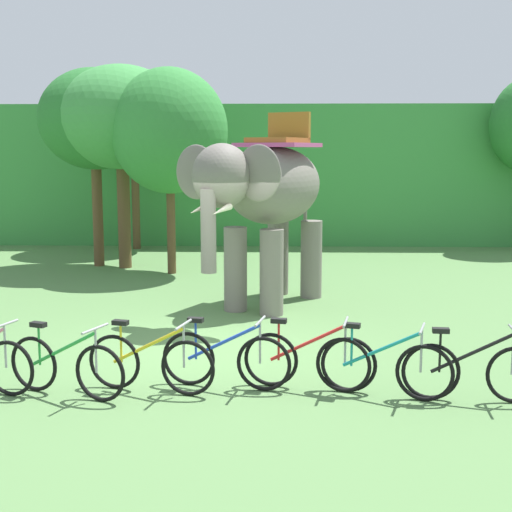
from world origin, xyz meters
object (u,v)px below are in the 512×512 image
at_px(tree_right, 121,118).
at_px(tree_center, 169,131).
at_px(tree_far_left, 134,114).
at_px(bike_yellow, 150,362).
at_px(tree_center_right, 95,120).
at_px(bike_green, 66,366).
at_px(bike_red, 309,360).
at_px(bike_black, 473,371).
at_px(bike_blue, 225,359).
at_px(elephant, 267,194).
at_px(bike_teal, 383,367).

distance_m(tree_right, tree_center, 1.62).
bearing_deg(tree_far_left, bike_yellow, -78.22).
height_order(tree_center_right, bike_green, tree_center_right).
xyz_separation_m(bike_red, bike_black, (1.96, -0.41, 0.00)).
xyz_separation_m(bike_green, bike_blue, (1.95, 0.36, 0.00)).
relative_size(tree_far_left, bike_green, 3.40).
bearing_deg(tree_far_left, bike_green, -82.65).
bearing_deg(bike_red, tree_right, 114.90).
xyz_separation_m(bike_green, bike_yellow, (1.02, 0.17, 0.00)).
bearing_deg(bike_blue, bike_yellow, -168.95).
bearing_deg(tree_center_right, tree_right, -19.61).
bearing_deg(tree_center, bike_yellow, -83.48).
bearing_deg(bike_red, bike_black, -11.76).
distance_m(elephant, bike_blue, 5.12).
bearing_deg(tree_center, bike_black, -60.93).
distance_m(tree_right, bike_red, 10.87).
xyz_separation_m(bike_red, bike_teal, (0.90, -0.26, 0.00)).
height_order(bike_red, bike_black, same).
distance_m(bike_blue, bike_teal, 1.99).
bearing_deg(bike_red, tree_center, 109.41).
xyz_separation_m(bike_yellow, bike_black, (3.96, -0.24, 0.00)).
distance_m(tree_center_right, tree_far_left, 3.30).
bearing_deg(tree_right, elephant, -50.61).
bearing_deg(bike_blue, bike_teal, -7.90).
bearing_deg(tree_center_right, bike_teal, -58.76).
relative_size(bike_red, bike_teal, 1.02).
distance_m(bike_red, bike_black, 2.00).
bearing_deg(bike_teal, bike_green, -178.77).
height_order(bike_blue, bike_teal, same).
height_order(bike_green, bike_black, same).
height_order(bike_teal, bike_black, same).
relative_size(elephant, bike_black, 2.42).
distance_m(bike_teal, bike_black, 1.07).
height_order(tree_right, tree_center, tree_right).
bearing_deg(tree_center, bike_red, -70.59).
bearing_deg(bike_red, bike_green, -173.45).
bearing_deg(bike_yellow, elephant, 74.01).
relative_size(bike_red, bike_black, 0.99).
relative_size(tree_far_left, bike_blue, 3.26).
bearing_deg(tree_right, bike_blue, -70.70).
bearing_deg(tree_center_right, tree_center, -27.83).
distance_m(tree_center_right, bike_blue, 10.96).
bearing_deg(tree_center_right, bike_yellow, -72.50).
bearing_deg(bike_black, bike_red, 168.24).
distance_m(tree_right, bike_teal, 11.47).
relative_size(tree_center_right, tree_right, 0.99).
xyz_separation_m(elephant, bike_red, (0.59, -4.78, -1.82)).
distance_m(bike_yellow, bike_red, 2.01).
height_order(bike_green, bike_teal, same).
bearing_deg(bike_blue, tree_center_right, 112.73).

